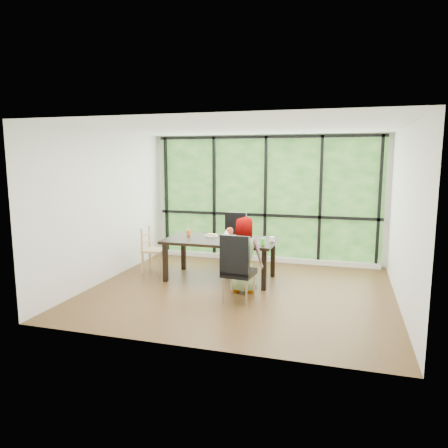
{
  "coord_description": "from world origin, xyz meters",
  "views": [
    {
      "loc": [
        1.67,
        -6.61,
        2.22
      ],
      "look_at": [
        -0.41,
        0.47,
        1.05
      ],
      "focal_mm": 33.55,
      "sensor_mm": 36.0,
      "label": 1
    }
  ],
  "objects": [
    {
      "name": "white_mug",
      "position": [
        0.43,
        0.61,
        0.79
      ],
      "size": [
        0.09,
        0.09,
        0.09
      ],
      "primitive_type": "cylinder",
      "color": "white",
      "rests_on": "dining_table"
    },
    {
      "name": "tissue",
      "position": [
        -0.36,
        0.41,
        0.91
      ],
      "size": [
        0.12,
        0.12,
        0.11
      ],
      "primitive_type": "cone",
      "color": "white",
      "rests_on": "tissue_box"
    },
    {
      "name": "child_older",
      "position": [
        0.08,
        -0.04,
        0.63
      ],
      "size": [
        0.63,
        0.42,
        1.27
      ],
      "primitive_type": "imported",
      "rotation": [
        0.0,
        0.0,
        3.18
      ],
      "color": "slate",
      "rests_on": "ground"
    },
    {
      "name": "tissue_box",
      "position": [
        -0.36,
        0.41,
        0.8
      ],
      "size": [
        0.12,
        0.12,
        0.1
      ],
      "primitive_type": "cube",
      "color": "tan",
      "rests_on": "dining_table"
    },
    {
      "name": "back_wall",
      "position": [
        0.0,
        2.25,
        1.35
      ],
      "size": [
        5.0,
        0.0,
        5.0
      ],
      "primitive_type": "plane",
      "rotation": [
        1.57,
        0.0,
        0.0
      ],
      "color": "silver",
      "rests_on": "ground"
    },
    {
      "name": "plate_near",
      "position": [
        0.03,
        0.33,
        0.76
      ],
      "size": [
        0.25,
        0.25,
        0.02
      ],
      "primitive_type": "cylinder",
      "color": "white",
      "rests_on": "dining_table"
    },
    {
      "name": "green_cup",
      "position": [
        0.33,
        0.27,
        0.81
      ],
      "size": [
        0.07,
        0.07,
        0.12
      ],
      "primitive_type": "cylinder",
      "color": "#40D427",
      "rests_on": "dining_table"
    },
    {
      "name": "straw_white",
      "position": [
        -1.21,
        0.76,
        0.9
      ],
      "size": [
        0.01,
        0.04,
        0.2
      ],
      "primitive_type": "cylinder",
      "rotation": [
        0.14,
        0.0,
        0.0
      ],
      "color": "white",
      "rests_on": "orange_cup"
    },
    {
      "name": "orange_cup",
      "position": [
        -1.21,
        0.76,
        0.81
      ],
      "size": [
        0.07,
        0.07,
        0.11
      ],
      "primitive_type": "cylinder",
      "color": "#F8580E",
      "rests_on": "dining_table"
    },
    {
      "name": "dining_table",
      "position": [
        -0.51,
        0.57,
        0.38
      ],
      "size": [
        2.02,
        1.1,
        0.75
      ],
      "primitive_type": "cube",
      "rotation": [
        0.0,
        0.0,
        -0.01
      ],
      "color": "black",
      "rests_on": "ground"
    },
    {
      "name": "ground",
      "position": [
        0.0,
        0.0,
        0.0
      ],
      "size": [
        5.0,
        5.0,
        0.0
      ],
      "primitive_type": "plane",
      "color": "black",
      "rests_on": "ground"
    },
    {
      "name": "child_toddler",
      "position": [
        -0.51,
        1.21,
        0.43
      ],
      "size": [
        0.32,
        0.21,
        0.86
      ],
      "primitive_type": "imported",
      "rotation": [
        0.0,
        0.0,
        -0.02
      ],
      "color": "#DF4F29",
      "rests_on": "ground"
    },
    {
      "name": "plate_far",
      "position": [
        -0.76,
        0.79,
        0.76
      ],
      "size": [
        0.24,
        0.24,
        0.02
      ],
      "primitive_type": "cylinder",
      "color": "white",
      "rests_on": "dining_table"
    },
    {
      "name": "crepe_rolls_near",
      "position": [
        0.03,
        0.33,
        0.78
      ],
      "size": [
        0.15,
        0.12,
        0.04
      ],
      "primitive_type": null,
      "color": "tan",
      "rests_on": "plate_near"
    },
    {
      "name": "window_mullions",
      "position": [
        0.0,
        2.19,
        1.35
      ],
      "size": [
        4.8,
        0.06,
        2.65
      ],
      "primitive_type": null,
      "color": "black",
      "rests_on": "back_wall"
    },
    {
      "name": "placemat",
      "position": [
        0.04,
        0.3,
        0.75
      ],
      "size": [
        0.41,
        0.3,
        0.01
      ],
      "primitive_type": "cube",
      "color": "tan",
      "rests_on": "dining_table"
    },
    {
      "name": "chair_interior_leather",
      "position": [
        0.12,
        -0.52,
        0.54
      ],
      "size": [
        0.5,
        0.5,
        1.08
      ],
      "primitive_type": "cube",
      "rotation": [
        0.0,
        0.0,
        3.05
      ],
      "color": "black",
      "rests_on": "ground"
    },
    {
      "name": "window_sill",
      "position": [
        0.0,
        2.15,
        0.05
      ],
      "size": [
        4.8,
        0.12,
        0.1
      ],
      "primitive_type": "cube",
      "color": "silver",
      "rests_on": "ground"
    },
    {
      "name": "crepe_rolls_far",
      "position": [
        -0.76,
        0.79,
        0.78
      ],
      "size": [
        0.2,
        0.12,
        0.04
      ],
      "primitive_type": null,
      "color": "tan",
      "rests_on": "plate_far"
    },
    {
      "name": "straw_pink",
      "position": [
        0.33,
        0.27,
        0.91
      ],
      "size": [
        0.01,
        0.04,
        0.2
      ],
      "primitive_type": "cylinder",
      "rotation": [
        0.14,
        0.0,
        0.0
      ],
      "color": "pink",
      "rests_on": "green_cup"
    },
    {
      "name": "chair_end_beech",
      "position": [
        -1.87,
        0.6,
        0.45
      ],
      "size": [
        0.42,
        0.44,
        0.9
      ],
      "primitive_type": "cube",
      "rotation": [
        0.0,
        0.0,
        1.63
      ],
      "color": "tan",
      "rests_on": "ground"
    },
    {
      "name": "foliage_backdrop",
      "position": [
        0.0,
        2.23,
        1.35
      ],
      "size": [
        4.8,
        0.02,
        2.65
      ],
      "primitive_type": "cube",
      "color": "#1B4717",
      "rests_on": "back_wall"
    },
    {
      "name": "chair_window_leather",
      "position": [
        -0.57,
        1.66,
        0.54
      ],
      "size": [
        0.47,
        0.47,
        1.08
      ],
      "primitive_type": "cube",
      "rotation": [
        0.0,
        0.0,
        -0.01
      ],
      "color": "black",
      "rests_on": "ground"
    }
  ]
}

